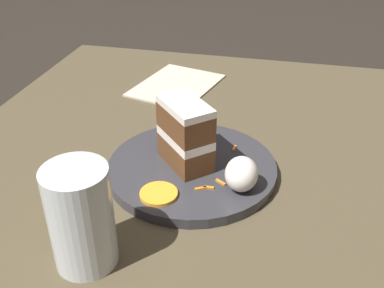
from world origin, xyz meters
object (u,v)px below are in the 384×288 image
Objects in this scene: plate at (192,168)px; menu_card at (177,85)px; orange_garnish at (156,193)px; drinking_glass at (82,224)px; cake_slice at (185,134)px; cream_dollop at (241,174)px.

plate reaches higher than menu_card.
orange_garnish reaches higher than menu_card.
drinking_glass reaches higher than menu_card.
drinking_glass reaches higher than cake_slice.
plate is at bearing -56.65° from menu_card.
cream_dollop is at bearing -47.77° from menu_card.
cake_slice reaches higher than plate.
drinking_glass is at bearing 134.74° from cream_dollop.
cream_dollop reaches higher than plate.
drinking_glass is (-0.21, 0.07, -0.01)m from cake_slice.
cream_dollop is 0.23m from drinking_glass.
plate is 0.06m from cake_slice.
cake_slice reaches higher than orange_garnish.
menu_card is at bearing 27.90° from cream_dollop.
cream_dollop reaches higher than menu_card.
menu_card is (0.41, 0.08, -0.02)m from orange_garnish.
drinking_glass is at bearing -72.80° from menu_card.
drinking_glass is 0.53m from menu_card.
cream_dollop is at bearing -118.67° from plate.
cake_slice is 0.53× the size of menu_card.
cream_dollop reaches higher than orange_garnish.
plate is 0.23m from drinking_glass.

